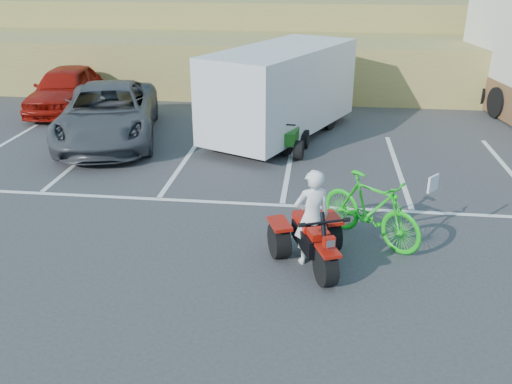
# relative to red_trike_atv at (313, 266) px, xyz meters

# --- Properties ---
(ground) EXTENTS (100.00, 100.00, 0.00)m
(ground) POSITION_rel_red_trike_atv_xyz_m (-0.70, -0.01, 0.00)
(ground) COLOR #353537
(ground) RESTS_ON ground
(parking_stripes) EXTENTS (28.00, 5.16, 0.01)m
(parking_stripes) POSITION_rel_red_trike_atv_xyz_m (0.16, 4.05, 0.00)
(parking_stripes) COLOR white
(parking_stripes) RESTS_ON ground
(grass_embankment) EXTENTS (40.00, 8.50, 3.10)m
(grass_embankment) POSITION_rel_red_trike_atv_xyz_m (-0.70, 15.47, 1.42)
(grass_embankment) COLOR olive
(grass_embankment) RESTS_ON ground
(red_trike_atv) EXTENTS (1.74, 1.98, 1.07)m
(red_trike_atv) POSITION_rel_red_trike_atv_xyz_m (0.00, 0.00, 0.00)
(red_trike_atv) COLOR #9D1208
(red_trike_atv) RESTS_ON ground
(rider) EXTENTS (0.72, 0.60, 1.69)m
(rider) POSITION_rel_red_trike_atv_xyz_m (-0.05, 0.14, 0.85)
(rider) COLOR white
(rider) RESTS_ON ground
(green_dirt_bike) EXTENTS (2.01, 1.85, 1.28)m
(green_dirt_bike) POSITION_rel_red_trike_atv_xyz_m (1.00, 1.03, 0.64)
(green_dirt_bike) COLOR #14BF19
(green_dirt_bike) RESTS_ON ground
(grey_pickup) EXTENTS (3.86, 6.02, 1.55)m
(grey_pickup) POSITION_rel_red_trike_atv_xyz_m (-5.96, 6.37, 0.77)
(grey_pickup) COLOR #424449
(grey_pickup) RESTS_ON ground
(red_car) EXTENTS (2.14, 4.50, 1.49)m
(red_car) POSITION_rel_red_trike_atv_xyz_m (-8.59, 9.38, 0.74)
(red_car) COLOR #961008
(red_car) RESTS_ON ground
(cargo_trailer) EXTENTS (4.28, 5.88, 2.55)m
(cargo_trailer) POSITION_rel_red_trike_atv_xyz_m (-1.11, 7.27, 1.38)
(cargo_trailer) COLOR silver
(cargo_trailer) RESTS_ON ground
(quad_atv_blue) EXTENTS (1.32, 1.59, 0.91)m
(quad_atv_blue) POSITION_rel_red_trike_atv_xyz_m (-2.45, 6.33, 0.00)
(quad_atv_blue) COLOR navy
(quad_atv_blue) RESTS_ON ground
(quad_atv_green) EXTENTS (1.24, 1.57, 0.96)m
(quad_atv_green) POSITION_rel_red_trike_atv_xyz_m (-0.87, 5.83, 0.00)
(quad_atv_green) COLOR #195A14
(quad_atv_green) RESTS_ON ground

